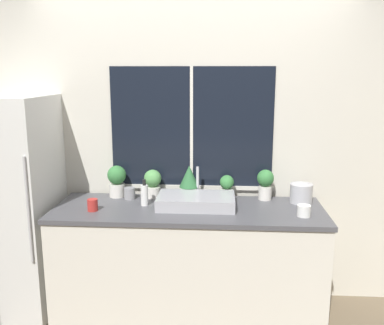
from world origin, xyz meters
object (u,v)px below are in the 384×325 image
(mug_red, at_px, (93,205))
(kettle, at_px, (301,193))
(mug_grey, at_px, (130,193))
(potted_plant_left, at_px, (153,183))
(potted_plant_right, at_px, (227,186))
(soap_bottle, at_px, (144,195))
(refrigerator, at_px, (11,206))
(potted_plant_center, at_px, (189,179))
(potted_plant_far_right, at_px, (265,183))
(mug_white, at_px, (304,211))
(potted_plant_far_left, at_px, (117,180))
(sink, at_px, (196,201))

(mug_red, height_order, kettle, kettle)
(mug_grey, bearing_deg, potted_plant_left, 20.00)
(potted_plant_right, bearing_deg, kettle, -6.67)
(soap_bottle, xyz_separation_m, kettle, (1.21, 0.15, -0.00))
(refrigerator, bearing_deg, potted_plant_left, 11.32)
(mug_red, bearing_deg, potted_plant_left, 43.88)
(potted_plant_center, height_order, potted_plant_far_right, potted_plant_center)
(potted_plant_right, height_order, soap_bottle, soap_bottle)
(potted_plant_right, relative_size, potted_plant_far_right, 0.80)
(potted_plant_far_right, bearing_deg, refrigerator, -173.75)
(soap_bottle, bearing_deg, refrigerator, 179.98)
(mug_white, bearing_deg, potted_plant_far_right, 121.28)
(potted_plant_right, distance_m, potted_plant_far_right, 0.31)
(potted_plant_far_left, relative_size, potted_plant_center, 0.96)
(kettle, bearing_deg, potted_plant_left, 176.72)
(mug_white, height_order, kettle, kettle)
(sink, xyz_separation_m, soap_bottle, (-0.40, 0.01, 0.04))
(refrigerator, relative_size, potted_plant_far_right, 7.02)
(potted_plant_far_left, distance_m, mug_red, 0.40)
(mug_red, bearing_deg, potted_plant_far_left, 75.86)
(potted_plant_right, xyz_separation_m, soap_bottle, (-0.63, -0.22, -0.02))
(potted_plant_left, xyz_separation_m, soap_bottle, (-0.03, -0.22, -0.03))
(potted_plant_center, relative_size, potted_plant_far_right, 1.10)
(mug_white, bearing_deg, potted_plant_far_left, 164.84)
(potted_plant_center, height_order, soap_bottle, potted_plant_center)
(potted_plant_center, relative_size, soap_bottle, 1.31)
(sink, distance_m, potted_plant_center, 0.26)
(sink, distance_m, soap_bottle, 0.40)
(kettle, bearing_deg, potted_plant_far_right, 166.09)
(sink, height_order, kettle, sink)
(sink, distance_m, potted_plant_left, 0.44)
(soap_bottle, bearing_deg, potted_plant_right, 19.18)
(potted_plant_left, height_order, mug_grey, potted_plant_left)
(potted_plant_far_right, bearing_deg, kettle, -13.91)
(soap_bottle, relative_size, kettle, 1.18)
(sink, distance_m, mug_red, 0.77)
(sink, xyz_separation_m, potted_plant_far_left, (-0.66, 0.23, 0.09))
(refrigerator, xyz_separation_m, potted_plant_far_right, (1.99, 0.22, 0.16))
(potted_plant_far_left, bearing_deg, kettle, -2.63)
(soap_bottle, bearing_deg, mug_white, -8.26)
(potted_plant_center, height_order, mug_white, potted_plant_center)
(soap_bottle, distance_m, mug_grey, 0.22)
(potted_plant_left, distance_m, mug_grey, 0.20)
(kettle, bearing_deg, refrigerator, -176.19)
(sink, bearing_deg, potted_plant_far_right, 22.78)
(potted_plant_left, distance_m, potted_plant_right, 0.60)
(potted_plant_left, bearing_deg, kettle, -3.28)
(potted_plant_right, xyz_separation_m, mug_grey, (-0.78, -0.06, -0.06))
(potted_plant_left, bearing_deg, potted_plant_right, -0.00)
(potted_plant_far_left, bearing_deg, mug_white, -15.16)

